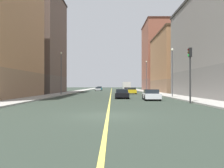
{
  "coord_description": "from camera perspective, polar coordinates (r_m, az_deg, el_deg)",
  "views": [
    {
      "loc": [
        0.25,
        -13.41,
        1.76
      ],
      "look_at": [
        0.52,
        48.81,
        2.15
      ],
      "focal_mm": 36.71,
      "sensor_mm": 36.0,
      "label": 1
    }
  ],
  "objects": [
    {
      "name": "box_truck",
      "position": [
        71.24,
        3.34,
        -0.54
      ],
      "size": [
        2.38,
        6.75,
        2.82
      ],
      "color": "beige",
      "rests_on": "ground"
    },
    {
      "name": "sidewalk_right",
      "position": [
        63.26,
        -9.55,
        -1.88
      ],
      "size": [
        3.29,
        168.0,
        0.15
      ],
      "primitive_type": "cube",
      "color": "#9E9B93",
      "rests_on": "ground"
    },
    {
      "name": "car_black",
      "position": [
        31.48,
        2.27,
        -2.42
      ],
      "size": [
        2.01,
        4.66,
        1.28
      ],
      "color": "black",
      "rests_on": "ground"
    },
    {
      "name": "street_lamp_right_near",
      "position": [
        42.31,
        -12.8,
        3.68
      ],
      "size": [
        0.36,
        0.36,
        7.64
      ],
      "color": "#4C4C51",
      "rests_on": "ground"
    },
    {
      "name": "car_maroon",
      "position": [
        58.6,
        3.6,
        -1.46
      ],
      "size": [
        1.96,
        4.05,
        1.28
      ],
      "color": "maroon",
      "rests_on": "ground"
    },
    {
      "name": "building_left_mid",
      "position": [
        60.4,
        16.37,
        5.0
      ],
      "size": [
        11.99,
        20.38,
        14.76
      ],
      "color": "#8F6B4F",
      "rests_on": "ground"
    },
    {
      "name": "car_silver",
      "position": [
        74.94,
        -3.72,
        -1.24
      ],
      "size": [
        2.02,
        4.22,
        1.21
      ],
      "color": "silver",
      "rests_on": "ground"
    },
    {
      "name": "car_teal",
      "position": [
        83.26,
        -3.36,
        -1.12
      ],
      "size": [
        1.89,
        4.02,
        1.39
      ],
      "color": "#196670",
      "rests_on": "ground"
    },
    {
      "name": "building_left_far",
      "position": [
        81.99,
        11.95,
        6.63
      ],
      "size": [
        11.99,
        16.49,
        23.44
      ],
      "color": "brown",
      "rests_on": "ground"
    },
    {
      "name": "car_yellow",
      "position": [
        47.79,
        4.67,
        -1.69
      ],
      "size": [
        2.1,
        4.01,
        1.33
      ],
      "color": "gold",
      "rests_on": "ground"
    },
    {
      "name": "street_lamp_left_near",
      "position": [
        34.07,
        14.54,
        4.04
      ],
      "size": [
        0.36,
        0.36,
        6.93
      ],
      "color": "#4C4C51",
      "rests_on": "ground"
    },
    {
      "name": "traffic_light_left_near",
      "position": [
        23.75,
        18.6,
        4.02
      ],
      "size": [
        0.4,
        0.32,
        5.46
      ],
      "color": "#2D2D2D",
      "rests_on": "ground"
    },
    {
      "name": "building_right_midblock",
      "position": [
        55.55,
        -19.11,
        9.55
      ],
      "size": [
        11.99,
        16.51,
        22.59
      ],
      "color": "brown",
      "rests_on": "ground"
    },
    {
      "name": "lane_center_stripe",
      "position": [
        62.44,
        -0.48,
        -1.97
      ],
      "size": [
        0.16,
        154.0,
        0.01
      ],
      "primitive_type": "cube",
      "color": "#E5D14C",
      "rests_on": "ground"
    },
    {
      "name": "street_lamp_left_far",
      "position": [
        58.41,
        8.3,
        2.65
      ],
      "size": [
        0.36,
        0.36,
        7.81
      ],
      "color": "#4C4C51",
      "rests_on": "ground"
    },
    {
      "name": "sidewalk_left",
      "position": [
        63.18,
        8.6,
        -1.89
      ],
      "size": [
        3.29,
        168.0,
        0.15
      ],
      "primitive_type": "cube",
      "color": "#9E9B93",
      "rests_on": "ground"
    },
    {
      "name": "ground_plane",
      "position": [
        13.53,
        -1.32,
        -7.84
      ],
      "size": [
        400.0,
        400.0,
        0.0
      ],
      "primitive_type": "plane",
      "color": "#2A342B",
      "rests_on": "ground"
    },
    {
      "name": "car_white",
      "position": [
        27.94,
        9.48,
        -2.66
      ],
      "size": [
        2.0,
        4.08,
        1.29
      ],
      "color": "white",
      "rests_on": "ground"
    }
  ]
}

